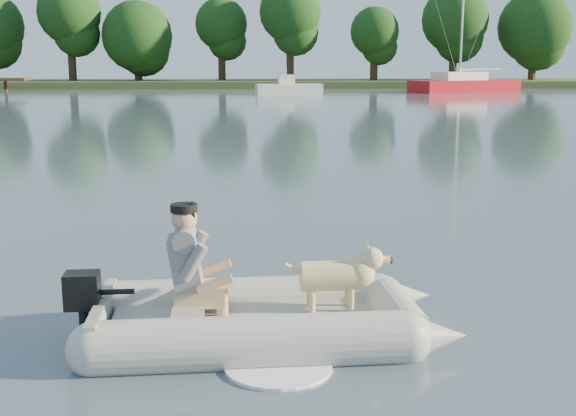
{
  "coord_description": "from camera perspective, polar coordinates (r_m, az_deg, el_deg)",
  "views": [
    {
      "loc": [
        -0.41,
        -5.25,
        2.28
      ],
      "look_at": [
        0.04,
        2.24,
        0.75
      ],
      "focal_mm": 45.0,
      "sensor_mm": 36.0,
      "label": 1
    }
  ],
  "objects": [
    {
      "name": "water",
      "position": [
        5.74,
        0.97,
        -11.88
      ],
      "size": [
        160.0,
        160.0,
        0.0
      ],
      "primitive_type": "plane",
      "color": "slate",
      "rests_on": "ground"
    },
    {
      "name": "shore_bank",
      "position": [
        67.29,
        -3.12,
        9.76
      ],
      "size": [
        160.0,
        12.0,
        0.7
      ],
      "primitive_type": "cube",
      "color": "#47512D",
      "rests_on": "water"
    },
    {
      "name": "treeline",
      "position": [
        66.52,
        -6.47,
        14.19
      ],
      "size": [
        71.02,
        7.35,
        9.27
      ],
      "color": "#332316",
      "rests_on": "shore_bank"
    },
    {
      "name": "dinghy",
      "position": [
        6.01,
        -1.98,
        -5.53
      ],
      "size": [
        4.12,
        2.72,
        1.24
      ],
      "primitive_type": null,
      "rotation": [
        0.0,
        0.0,
        0.04
      ],
      "color": "#A5A5A0",
      "rests_on": "water"
    },
    {
      "name": "man",
      "position": [
        6.0,
        -7.94,
        -3.98
      ],
      "size": [
        0.66,
        0.58,
        0.95
      ],
      "primitive_type": null,
      "rotation": [
        0.0,
        0.0,
        0.04
      ],
      "color": "slate",
      "rests_on": "dinghy"
    },
    {
      "name": "dog",
      "position": [
        6.13,
        3.37,
        -5.78
      ],
      "size": [
        0.84,
        0.33,
        0.55
      ],
      "primitive_type": null,
      "rotation": [
        0.0,
        0.0,
        0.04
      ],
      "color": "tan",
      "rests_on": "dinghy"
    },
    {
      "name": "outboard_motor",
      "position": [
        6.17,
        -15.86,
        -7.89
      ],
      "size": [
        0.38,
        0.27,
        0.7
      ],
      "primitive_type": null,
      "rotation": [
        0.0,
        0.0,
        0.04
      ],
      "color": "black",
      "rests_on": "dinghy"
    },
    {
      "name": "motorboat",
      "position": [
        51.34,
        0.06,
        9.98
      ],
      "size": [
        4.91,
        2.28,
        2.01
      ],
      "primitive_type": null,
      "rotation": [
        0.0,
        0.0,
        0.1
      ],
      "color": "white",
      "rests_on": "water"
    },
    {
      "name": "sailboat",
      "position": [
        57.22,
        13.73,
        9.44
      ],
      "size": [
        9.25,
        6.16,
        12.3
      ],
      "rotation": [
        0.0,
        0.0,
        0.43
      ],
      "color": "#A9131B",
      "rests_on": "water"
    }
  ]
}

